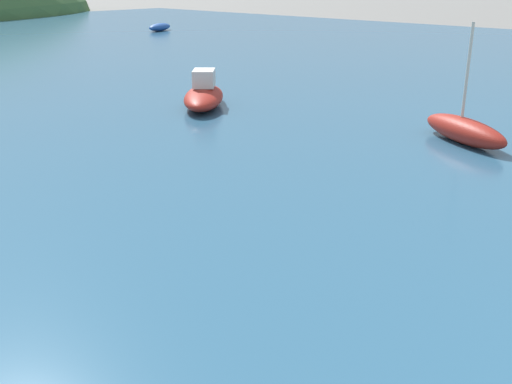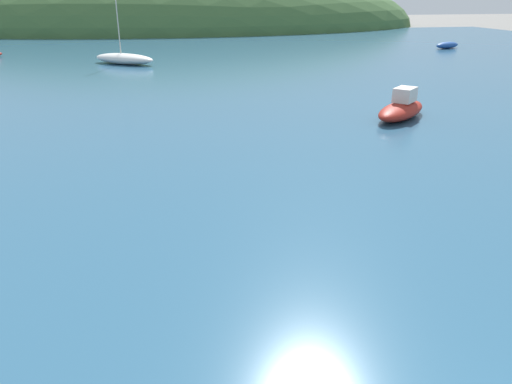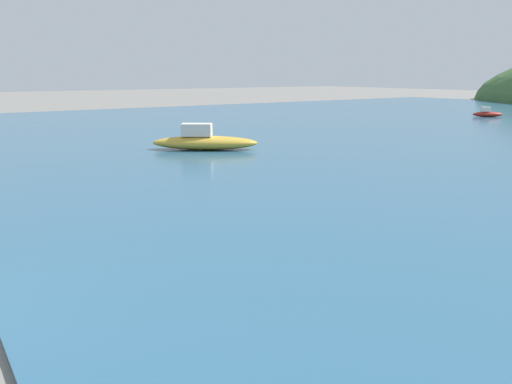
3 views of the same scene
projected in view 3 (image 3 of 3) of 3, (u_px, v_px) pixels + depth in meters
The scene contains 2 objects.
boat_red_dinghy at pixel (204, 141), 21.83m from camera, with size 3.75×4.44×1.14m.
boat_far_left at pixel (487, 114), 38.58m from camera, with size 2.01×2.19×0.77m.
Camera 3 is at (7.48, 1.43, 3.33)m, focal length 35.00 mm.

